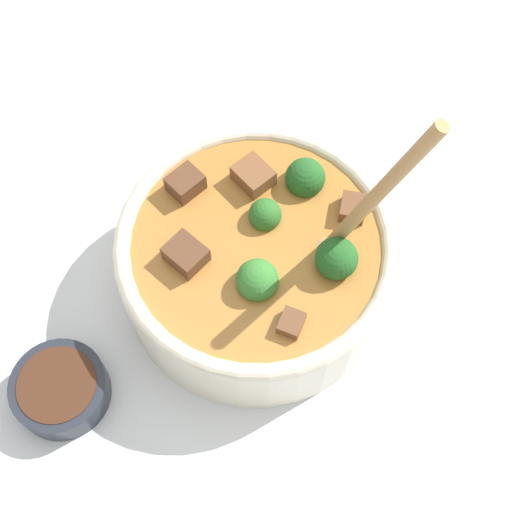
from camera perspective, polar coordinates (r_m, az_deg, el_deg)
ground_plane at (r=0.70m, az=0.00°, el=-2.06°), size 4.00×4.00×0.00m
stew_bowl at (r=0.66m, az=0.08°, el=-0.15°), size 0.25×0.25×0.26m
condiment_bowl at (r=0.67m, az=-15.40°, el=-10.21°), size 0.09×0.09×0.03m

